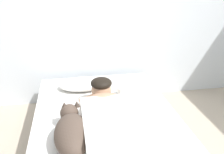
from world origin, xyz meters
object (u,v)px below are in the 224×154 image
Objects in this scene: person_lying at (108,114)px; cell_phone at (80,126)px; pillow at (83,84)px; dog at (72,131)px; coffee_cup at (122,91)px; bed at (107,134)px.

person_lying is 0.25m from cell_phone.
pillow is 0.90× the size of dog.
coffee_cup is at bearing 53.56° from dog.
bed is at bearing -75.19° from pillow.
pillow is at bearing 81.11° from dog.
coffee_cup is (0.38, -0.21, -0.02)m from pillow.
person_lying is (-0.01, -0.13, 0.29)m from bed.
pillow reaches higher than bed.
person_lying reaches higher than dog.
person_lying is at bearing -78.61° from pillow.
dog is (-0.29, -0.19, -0.00)m from person_lying.
person_lying is at bearing -113.92° from coffee_cup.
person_lying reaches higher than pillow.
dog is at bearing -98.89° from pillow.
dog is 0.24m from cell_phone.
person_lying is 0.35m from dog.
coffee_cup reaches higher than bed.
coffee_cup is (0.22, 0.40, 0.22)m from bed.
pillow is at bearing 101.39° from person_lying.
pillow is at bearing 151.10° from coffee_cup.
coffee_cup is (0.23, 0.53, -0.07)m from person_lying.
cell_phone reaches higher than bed.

